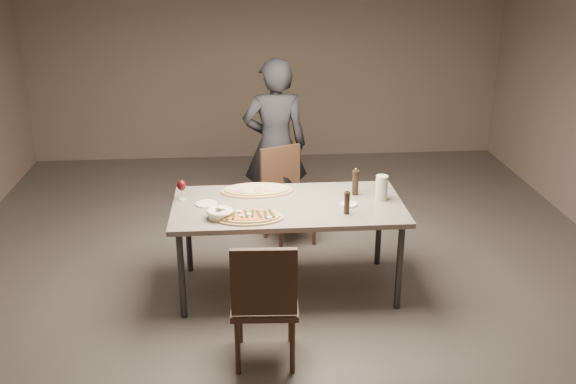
{
  "coord_description": "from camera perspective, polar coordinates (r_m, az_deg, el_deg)",
  "views": [
    {
      "loc": [
        -0.36,
        -4.61,
        2.67
      ],
      "look_at": [
        0.0,
        0.0,
        0.85
      ],
      "focal_mm": 40.0,
      "sensor_mm": 36.0,
      "label": 1
    }
  ],
  "objects": [
    {
      "name": "bread_basket",
      "position": [
        4.76,
        -6.08,
        -1.86
      ],
      "size": [
        0.2,
        0.2,
        0.07
      ],
      "rotation": [
        0.0,
        0.0,
        0.24
      ],
      "color": "beige",
      "rests_on": "dining_table"
    },
    {
      "name": "carafe",
      "position": [
        5.11,
        8.31,
        0.37
      ],
      "size": [
        0.1,
        0.1,
        0.2
      ],
      "rotation": [
        0.0,
        0.0,
        -0.14
      ],
      "color": "silver",
      "rests_on": "dining_table"
    },
    {
      "name": "dining_table",
      "position": [
        5.03,
        0.0,
        -1.67
      ],
      "size": [
        1.8,
        0.9,
        0.75
      ],
      "color": "gray",
      "rests_on": "ground"
    },
    {
      "name": "chair_near",
      "position": [
        4.2,
        -2.1,
        -9.36
      ],
      "size": [
        0.46,
        0.46,
        0.92
      ],
      "rotation": [
        0.0,
        0.0,
        -0.05
      ],
      "color": "#41291B",
      "rests_on": "ground"
    },
    {
      "name": "room",
      "position": [
        4.79,
        0.0,
        6.13
      ],
      "size": [
        7.0,
        7.0,
        7.0
      ],
      "color": "#5B544E",
      "rests_on": "ground"
    },
    {
      "name": "pepper_mill_left",
      "position": [
        5.18,
        6.01,
        0.88
      ],
      "size": [
        0.06,
        0.06,
        0.23
      ],
      "rotation": [
        0.0,
        0.0,
        -0.08
      ],
      "color": "black",
      "rests_on": "dining_table"
    },
    {
      "name": "chair_far",
      "position": [
        5.99,
        -0.24,
        0.23
      ],
      "size": [
        0.55,
        0.55,
        0.89
      ],
      "rotation": [
        0.0,
        0.0,
        3.53
      ],
      "color": "#41291B",
      "rests_on": "ground"
    },
    {
      "name": "pepper_mill_right",
      "position": [
        4.81,
        5.26,
        -0.94
      ],
      "size": [
        0.05,
        0.05,
        0.19
      ],
      "rotation": [
        0.0,
        0.0,
        0.09
      ],
      "color": "black",
      "rests_on": "dining_table"
    },
    {
      "name": "zucchini_pizza",
      "position": [
        4.74,
        -3.46,
        -2.21
      ],
      "size": [
        0.51,
        0.28,
        0.05
      ],
      "rotation": [
        0.0,
        0.0,
        0.14
      ],
      "color": "tan",
      "rests_on": "dining_table"
    },
    {
      "name": "wine_glass",
      "position": [
        5.12,
        -9.44,
        0.53
      ],
      "size": [
        0.07,
        0.07,
        0.16
      ],
      "rotation": [
        0.0,
        0.0,
        -0.2
      ],
      "color": "silver",
      "rests_on": "dining_table"
    },
    {
      "name": "oil_dish",
      "position": [
        5.0,
        5.4,
        -1.1
      ],
      "size": [
        0.13,
        0.13,
        0.02
      ],
      "rotation": [
        0.0,
        0.0,
        -0.41
      ],
      "color": "white",
      "rests_on": "dining_table"
    },
    {
      "name": "side_plate",
      "position": [
        5.03,
        -7.28,
        -1.04
      ],
      "size": [
        0.16,
        0.16,
        0.01
      ],
      "rotation": [
        0.0,
        0.0,
        -0.07
      ],
      "color": "white",
      "rests_on": "dining_table"
    },
    {
      "name": "diner",
      "position": [
        6.13,
        -1.15,
        4.13
      ],
      "size": [
        0.63,
        0.43,
        1.69
      ],
      "primitive_type": "imported",
      "rotation": [
        0.0,
        0.0,
        3.18
      ],
      "color": "black",
      "rests_on": "ground"
    },
    {
      "name": "ham_pizza",
      "position": [
        5.25,
        -2.79,
        0.18
      ],
      "size": [
        0.59,
        0.33,
        0.04
      ],
      "rotation": [
        0.0,
        0.0,
        0.1
      ],
      "color": "tan",
      "rests_on": "dining_table"
    }
  ]
}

